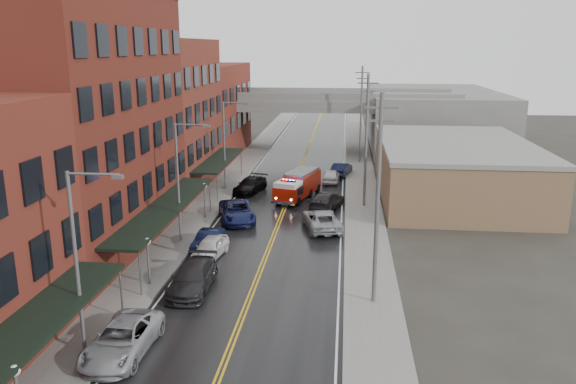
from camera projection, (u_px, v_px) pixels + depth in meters
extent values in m
cube|color=black|center=(280.00, 221.00, 47.41)|extent=(11.00, 160.00, 0.02)
cube|color=slate|center=(195.00, 217.00, 48.12)|extent=(3.00, 160.00, 0.15)
cube|color=slate|center=(367.00, 223.00, 46.67)|extent=(3.00, 160.00, 0.15)
cube|color=gray|center=(214.00, 218.00, 47.96)|extent=(0.30, 160.00, 0.15)
cube|color=gray|center=(347.00, 222.00, 46.83)|extent=(0.30, 160.00, 0.15)
cube|color=#5D2018|center=(81.00, 124.00, 39.73)|extent=(9.00, 20.00, 18.00)
cube|color=brown|center=(162.00, 115.00, 56.95)|extent=(9.00, 15.00, 15.00)
cube|color=maroon|center=(205.00, 111.00, 74.17)|extent=(9.00, 20.00, 12.00)
cube|color=#845F47|center=(454.00, 171.00, 54.81)|extent=(14.00, 22.00, 5.00)
cube|color=slate|center=(432.00, 118.00, 83.11)|extent=(18.00, 30.00, 8.00)
cube|color=black|center=(17.00, 339.00, 22.38)|extent=(2.60, 16.00, 0.18)
cylinder|color=slate|center=(121.00, 294.00, 29.96)|extent=(0.10, 0.10, 3.00)
cube|color=black|center=(166.00, 207.00, 40.67)|extent=(2.60, 18.00, 0.18)
cylinder|color=slate|center=(140.00, 273.00, 32.65)|extent=(0.10, 0.10, 3.00)
cylinder|color=slate|center=(210.00, 197.00, 49.21)|extent=(0.10, 0.10, 3.00)
cube|color=black|center=(219.00, 160.00, 57.51)|extent=(2.60, 13.00, 0.18)
cylinder|color=slate|center=(217.00, 189.00, 51.90)|extent=(0.10, 0.10, 3.00)
cylinder|color=slate|center=(241.00, 163.00, 63.64)|extent=(0.10, 0.10, 3.00)
sphere|color=silver|center=(14.00, 371.00, 20.37)|extent=(0.44, 0.44, 0.44)
cylinder|color=#59595B|center=(149.00, 265.00, 34.22)|extent=(0.14, 0.14, 2.80)
sphere|color=silver|center=(147.00, 241.00, 33.84)|extent=(0.44, 0.44, 0.44)
cylinder|color=#59595B|center=(205.00, 203.00, 47.70)|extent=(0.14, 0.14, 2.80)
sphere|color=silver|center=(204.00, 186.00, 47.32)|extent=(0.44, 0.44, 0.44)
cylinder|color=#59595B|center=(77.00, 267.00, 25.78)|extent=(0.18, 0.18, 9.00)
cylinder|color=#59595B|center=(93.00, 174.00, 24.55)|extent=(2.40, 0.12, 0.12)
cube|color=#59595B|center=(118.00, 177.00, 24.46)|extent=(0.50, 0.22, 0.18)
cylinder|color=#59595B|center=(178.00, 184.00, 41.18)|extent=(0.18, 0.18, 9.00)
cylinder|color=#59595B|center=(191.00, 125.00, 39.95)|extent=(2.40, 0.12, 0.12)
cube|color=#59595B|center=(207.00, 126.00, 39.86)|extent=(0.50, 0.22, 0.18)
cylinder|color=#59595B|center=(224.00, 146.00, 56.58)|extent=(0.18, 0.18, 9.00)
cylinder|color=#59595B|center=(235.00, 103.00, 55.35)|extent=(2.40, 0.12, 0.12)
cube|color=#59595B|center=(246.00, 104.00, 55.26)|extent=(0.50, 0.22, 0.18)
cylinder|color=#59595B|center=(378.00, 203.00, 30.74)|extent=(0.24, 0.24, 12.00)
cube|color=#59595B|center=(381.00, 108.00, 29.43)|extent=(1.80, 0.12, 0.12)
cube|color=#59595B|center=(381.00, 121.00, 29.61)|extent=(1.40, 0.12, 0.12)
cylinder|color=#59595B|center=(366.00, 142.00, 49.99)|extent=(0.24, 0.24, 12.00)
cube|color=#59595B|center=(368.00, 83.00, 48.68)|extent=(1.80, 0.12, 0.12)
cube|color=#59595B|center=(368.00, 91.00, 48.86)|extent=(1.40, 0.12, 0.12)
cylinder|color=#59595B|center=(361.00, 116.00, 69.24)|extent=(0.24, 0.24, 12.00)
cube|color=#59595B|center=(362.00, 73.00, 67.93)|extent=(1.80, 0.12, 0.12)
cube|color=#59595B|center=(362.00, 78.00, 68.11)|extent=(1.40, 0.12, 0.12)
cube|color=slate|center=(307.00, 103.00, 76.51)|extent=(40.00, 10.00, 1.50)
cube|color=slate|center=(228.00, 129.00, 78.55)|extent=(1.60, 8.00, 6.00)
cube|color=slate|center=(387.00, 132.00, 76.36)|extent=(1.60, 8.00, 6.00)
cube|color=#A51607|center=(302.00, 182.00, 54.98)|extent=(3.54, 5.32, 1.86)
cube|color=#A51607|center=(288.00, 193.00, 51.95)|extent=(2.80, 2.85, 1.33)
cube|color=silver|center=(288.00, 184.00, 51.73)|extent=(2.64, 2.65, 0.44)
cube|color=black|center=(289.00, 190.00, 52.05)|extent=(2.56, 2.01, 0.71)
cube|color=slate|center=(302.00, 172.00, 54.71)|extent=(3.23, 4.91, 0.27)
cube|color=black|center=(288.00, 181.00, 51.66)|extent=(1.43, 0.65, 0.12)
sphere|color=#FF0C0C|center=(283.00, 180.00, 51.82)|extent=(0.18, 0.18, 0.18)
sphere|color=#1933FF|center=(293.00, 181.00, 51.45)|extent=(0.18, 0.18, 0.18)
cylinder|color=black|center=(278.00, 199.00, 52.41)|extent=(0.94, 0.56, 0.89)
cylinder|color=black|center=(298.00, 201.00, 51.68)|extent=(0.94, 0.56, 0.89)
cylinder|color=black|center=(291.00, 192.00, 55.18)|extent=(0.94, 0.56, 0.89)
cylinder|color=black|center=(310.00, 194.00, 54.45)|extent=(0.94, 0.56, 0.89)
cylinder|color=black|center=(299.00, 187.00, 57.16)|extent=(0.94, 0.56, 0.89)
cylinder|color=black|center=(317.00, 188.00, 56.43)|extent=(0.94, 0.56, 0.89)
imported|color=#9DA0A5|center=(122.00, 339.00, 26.75)|extent=(2.74, 5.65, 1.55)
imported|color=black|center=(193.00, 278.00, 33.81)|extent=(2.31, 5.55, 1.60)
imported|color=white|center=(210.00, 247.00, 39.15)|extent=(2.26, 4.35, 1.42)
imported|color=black|center=(208.00, 240.00, 40.75)|extent=(1.79, 4.17, 1.34)
imported|color=#131947|center=(237.00, 211.00, 47.27)|extent=(4.32, 6.43, 1.64)
imported|color=black|center=(250.00, 185.00, 56.48)|extent=(3.30, 5.51, 1.49)
imported|color=#95989C|center=(321.00, 220.00, 45.12)|extent=(3.83, 6.10, 1.57)
imported|color=#252527|center=(327.00, 200.00, 50.88)|extent=(3.53, 5.62, 1.52)
imported|color=silver|center=(331.00, 176.00, 60.57)|extent=(1.90, 4.35, 1.46)
imported|color=black|center=(342.00, 169.00, 63.86)|extent=(2.58, 4.79, 1.50)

